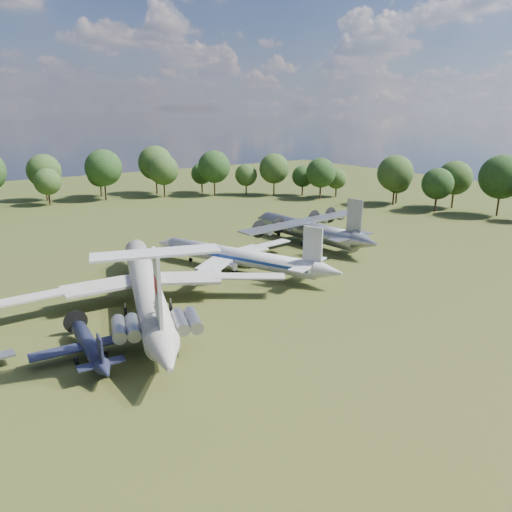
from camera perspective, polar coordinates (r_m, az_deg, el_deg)
ground at (r=74.38m, az=-8.53°, el=-4.78°), size 300.00×300.00×0.00m
il62_airliner at (r=70.81m, az=-12.44°, el=-3.88°), size 54.33×62.19×5.14m
tu104_jet at (r=85.07m, az=-2.06°, el=-0.43°), size 43.66×48.82×4.01m
an12_transport at (r=102.81m, az=5.92°, el=2.68°), size 35.36×38.77×4.73m
small_prop_west at (r=58.97m, az=-18.45°, el=-10.04°), size 13.65×17.84×2.49m
person_on_il62 at (r=56.14m, az=-11.36°, el=-5.47°), size 0.71×0.50×1.84m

